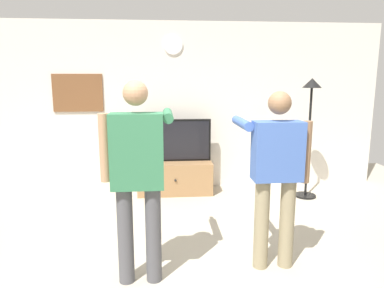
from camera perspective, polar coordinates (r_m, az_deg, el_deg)
name	(u,v)px	position (r m, az deg, el deg)	size (l,w,h in m)	color
ground_plane	(211,284)	(3.38, 3.08, -21.76)	(8.40, 8.40, 0.00)	#B2A893
back_wall	(187,107)	(5.80, -0.78, 6.11)	(6.40, 0.10, 2.70)	silver
tv_stand	(175,177)	(5.64, -2.81, -5.37)	(1.17, 0.56, 0.51)	#997047
television	(174,140)	(5.56, -2.88, 0.61)	(1.15, 0.07, 0.67)	black
wall_clock	(173,45)	(5.74, -3.11, 15.85)	(0.30, 0.30, 0.03)	white
framed_picture	(78,93)	(5.87, -18.09, 7.92)	(0.78, 0.04, 0.59)	brown
floor_lamp	(310,113)	(5.52, 18.70, 4.76)	(0.32, 0.32, 1.81)	black
person_standing_nearer_lamp	(138,171)	(3.05, -8.82, -4.30)	(0.63, 0.78, 1.79)	#4C4C51
person_standing_nearer_couch	(276,170)	(3.36, 13.54, -4.07)	(0.63, 0.78, 1.70)	gray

